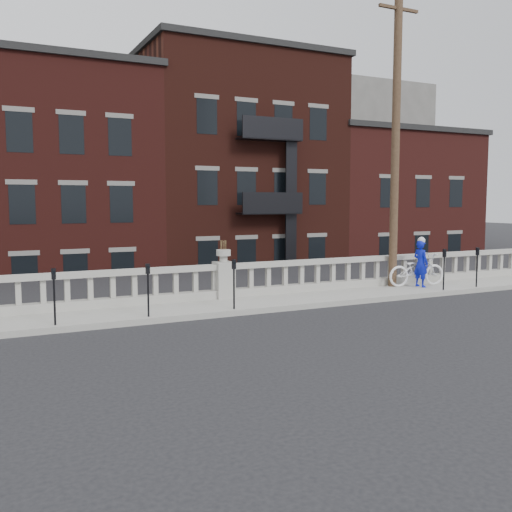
# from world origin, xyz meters

# --- Properties ---
(ground) EXTENTS (120.00, 120.00, 0.00)m
(ground) POSITION_xyz_m (0.00, 0.00, 0.00)
(ground) COLOR black
(ground) RESTS_ON ground
(sidewalk) EXTENTS (32.00, 2.20, 0.15)m
(sidewalk) POSITION_xyz_m (0.00, 3.00, 0.07)
(sidewalk) COLOR gray
(sidewalk) RESTS_ON ground
(balustrade) EXTENTS (28.00, 0.34, 1.03)m
(balustrade) POSITION_xyz_m (0.00, 3.95, 0.64)
(balustrade) COLOR gray
(balustrade) RESTS_ON sidewalk
(planter_pedestal) EXTENTS (0.55, 0.55, 1.76)m
(planter_pedestal) POSITION_xyz_m (0.00, 3.95, 0.83)
(planter_pedestal) COLOR gray
(planter_pedestal) RESTS_ON sidewalk
(lower_level) EXTENTS (80.00, 44.00, 20.80)m
(lower_level) POSITION_xyz_m (0.56, 23.04, 2.63)
(lower_level) COLOR #605E59
(lower_level) RESTS_ON ground
(utility_pole) EXTENTS (1.60, 0.28, 10.00)m
(utility_pole) POSITION_xyz_m (6.20, 3.60, 5.24)
(utility_pole) COLOR #422D1E
(utility_pole) RESTS_ON sidewalk
(parking_meter_a) EXTENTS (0.10, 0.09, 1.36)m
(parking_meter_a) POSITION_xyz_m (-5.10, 2.15, 1.00)
(parking_meter_a) COLOR black
(parking_meter_a) RESTS_ON sidewalk
(parking_meter_b) EXTENTS (0.10, 0.09, 1.36)m
(parking_meter_b) POSITION_xyz_m (-2.84, 2.15, 1.00)
(parking_meter_b) COLOR black
(parking_meter_b) RESTS_ON sidewalk
(parking_meter_c) EXTENTS (0.10, 0.09, 1.36)m
(parking_meter_c) POSITION_xyz_m (-0.45, 2.15, 1.00)
(parking_meter_c) COLOR black
(parking_meter_c) RESTS_ON sidewalk
(parking_meter_d) EXTENTS (0.10, 0.09, 1.36)m
(parking_meter_d) POSITION_xyz_m (7.14, 2.15, 1.00)
(parking_meter_d) COLOR black
(parking_meter_d) RESTS_ON sidewalk
(parking_meter_e) EXTENTS (0.10, 0.09, 1.36)m
(parking_meter_e) POSITION_xyz_m (8.64, 2.15, 1.00)
(parking_meter_e) COLOR black
(parking_meter_e) RESTS_ON sidewalk
(bicycle) EXTENTS (2.23, 1.02, 1.13)m
(bicycle) POSITION_xyz_m (6.97, 3.26, 0.72)
(bicycle) COLOR white
(bicycle) RESTS_ON sidewalk
(cyclist) EXTENTS (0.45, 0.63, 1.61)m
(cyclist) POSITION_xyz_m (6.95, 3.04, 0.96)
(cyclist) COLOR #0C18BA
(cyclist) RESTS_ON sidewalk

